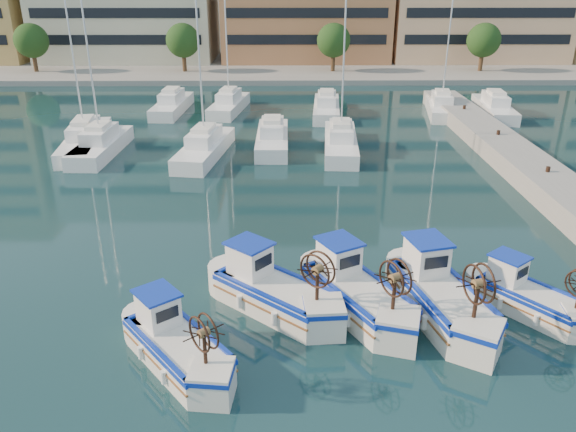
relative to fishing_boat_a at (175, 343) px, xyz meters
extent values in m
plane|color=#193C43|center=(5.57, 1.33, -0.75)|extent=(300.00, 300.00, 0.00)
cube|color=gray|center=(5.57, 68.33, -0.45)|extent=(180.00, 40.00, 0.60)
cylinder|color=#3F2B19|center=(-26.43, 54.83, 0.75)|extent=(0.50, 0.50, 3.00)
sphere|color=#24491A|center=(-26.43, 54.83, 3.45)|extent=(4.00, 4.00, 4.00)
cylinder|color=#3F2B19|center=(-8.43, 54.83, 0.75)|extent=(0.50, 0.50, 3.00)
sphere|color=#24491A|center=(-8.43, 54.83, 3.45)|extent=(4.00, 4.00, 4.00)
cylinder|color=#3F2B19|center=(9.57, 54.83, 0.75)|extent=(0.50, 0.50, 3.00)
sphere|color=#24491A|center=(9.57, 54.83, 3.45)|extent=(4.00, 4.00, 4.00)
cylinder|color=#3F2B19|center=(27.57, 54.83, 0.75)|extent=(0.50, 0.50, 3.00)
sphere|color=#24491A|center=(27.57, 54.83, 3.45)|extent=(4.00, 4.00, 4.00)
cube|color=white|center=(-10.76, 24.46, -0.25)|extent=(3.51, 10.53, 1.00)
cylinder|color=silver|center=(-10.76, 24.46, 5.25)|extent=(0.12, 0.12, 11.00)
cube|color=white|center=(-9.17, 22.89, -0.25)|extent=(2.55, 8.25, 1.00)
cylinder|color=silver|center=(-9.17, 22.89, 5.25)|extent=(0.12, 0.12, 11.00)
cube|color=white|center=(-1.89, 22.22, -0.25)|extent=(3.46, 8.88, 1.00)
cylinder|color=silver|center=(-1.89, 22.22, 5.25)|extent=(0.12, 0.12, 11.00)
cube|color=white|center=(2.70, 24.62, -0.25)|extent=(2.26, 8.50, 1.00)
cube|color=white|center=(7.55, 23.55, -0.25)|extent=(2.85, 9.26, 1.00)
cylinder|color=silver|center=(7.55, 23.55, 5.25)|extent=(0.12, 0.12, 11.00)
cube|color=white|center=(-6.55, 35.78, -0.25)|extent=(2.69, 8.73, 1.00)
cube|color=white|center=(-1.41, 35.81, -0.25)|extent=(3.38, 8.43, 1.00)
cylinder|color=silver|center=(-1.41, 35.81, 5.25)|extent=(0.12, 0.12, 11.00)
cube|color=white|center=(7.34, 34.55, -0.25)|extent=(2.88, 9.01, 1.00)
cube|color=white|center=(17.54, 34.52, -0.25)|extent=(3.44, 8.08, 1.00)
cylinder|color=silver|center=(17.54, 34.52, 5.25)|extent=(0.12, 0.12, 11.00)
cube|color=white|center=(22.22, 34.35, -0.25)|extent=(3.09, 8.99, 1.00)
cube|color=silver|center=(0.09, -0.11, -0.25)|extent=(3.90, 4.25, 1.01)
cube|color=#0C28A1|center=(0.09, -0.11, 0.14)|extent=(4.02, 4.38, 0.15)
cube|color=#1764B5|center=(0.09, -0.11, 0.08)|extent=(3.35, 3.69, 0.06)
cube|color=white|center=(-0.64, 0.80, 0.79)|extent=(1.62, 1.64, 1.06)
cube|color=#0C28A1|center=(-0.64, 0.80, 1.37)|extent=(1.82, 1.85, 0.08)
cylinder|color=#331E14|center=(1.18, -1.46, 0.82)|extent=(0.12, 0.12, 1.12)
cylinder|color=brown|center=(1.18, -1.46, 1.42)|extent=(0.41, 0.40, 0.27)
torus|color=#331E14|center=(1.07, -1.55, 1.42)|extent=(0.76, 0.92, 1.13)
torus|color=#331E14|center=(1.29, -1.37, 1.42)|extent=(0.76, 0.92, 1.13)
cube|color=silver|center=(3.17, 3.06, -0.19)|extent=(4.68, 4.43, 1.13)
cube|color=#0C28A1|center=(3.17, 3.06, 0.24)|extent=(4.82, 4.56, 0.17)
cube|color=#1764B5|center=(3.17, 3.06, 0.17)|extent=(4.06, 3.81, 0.06)
cube|color=white|center=(2.19, 3.91, 0.97)|extent=(1.83, 1.81, 1.18)
cube|color=#0C28A1|center=(2.19, 3.91, 1.61)|extent=(2.06, 2.04, 0.09)
cylinder|color=#331E14|center=(4.62, 1.79, 1.00)|extent=(0.13, 0.13, 1.25)
cylinder|color=brown|center=(4.62, 1.79, 1.66)|extent=(0.45, 0.46, 0.30)
torus|color=#331E14|center=(4.52, 1.66, 1.66)|extent=(1.00, 0.88, 1.26)
torus|color=#331E14|center=(4.73, 1.91, 1.66)|extent=(1.00, 0.88, 1.26)
cube|color=silver|center=(6.20, 2.87, -0.18)|extent=(3.91, 4.95, 1.14)
cube|color=#0C28A1|center=(6.20, 2.87, 0.25)|extent=(4.02, 5.09, 0.17)
cube|color=#1764B5|center=(6.20, 2.87, 0.18)|extent=(3.31, 4.34, 0.07)
cube|color=white|center=(5.57, 4.02, 0.98)|extent=(1.73, 1.81, 1.20)
cube|color=#0C28A1|center=(5.57, 4.02, 1.64)|extent=(1.95, 2.04, 0.09)
cylinder|color=#331E14|center=(7.14, 1.15, 1.02)|extent=(0.13, 0.13, 1.26)
cylinder|color=brown|center=(7.14, 1.15, 1.69)|extent=(0.45, 0.43, 0.30)
torus|color=#331E14|center=(7.00, 1.07, 1.69)|extent=(0.68, 1.15, 1.27)
torus|color=#331E14|center=(7.28, 1.23, 1.69)|extent=(0.68, 1.15, 1.27)
cube|color=silver|center=(9.19, 2.54, -0.16)|extent=(3.13, 5.13, 1.19)
cube|color=#0C28A1|center=(9.19, 2.54, 0.30)|extent=(3.22, 5.28, 0.18)
cube|color=#1764B5|center=(9.19, 2.54, 0.22)|extent=(2.58, 4.56, 0.07)
cube|color=white|center=(8.86, 3.86, 1.06)|extent=(1.57, 1.73, 1.25)
cube|color=#0C28A1|center=(8.86, 3.86, 1.75)|extent=(1.77, 1.94, 0.09)
cylinder|color=#331E14|center=(9.68, 0.55, 1.10)|extent=(0.14, 0.14, 1.32)
cylinder|color=brown|center=(9.68, 0.55, 1.80)|extent=(0.43, 0.40, 0.32)
torus|color=#331E14|center=(9.51, 0.51, 1.80)|extent=(0.40, 1.31, 1.33)
torus|color=#331E14|center=(9.84, 0.59, 1.80)|extent=(0.40, 1.31, 1.33)
cube|color=silver|center=(12.57, 2.75, -0.29)|extent=(3.55, 3.89, 0.93)
cube|color=#0C28A1|center=(12.57, 2.75, 0.06)|extent=(3.66, 4.00, 0.14)
cube|color=#1764B5|center=(12.57, 2.75, 0.00)|extent=(3.05, 3.38, 0.05)
cube|color=white|center=(11.91, 3.58, 0.66)|extent=(1.47, 1.50, 0.97)
cube|color=#0C28A1|center=(11.91, 3.58, 1.19)|extent=(1.66, 1.69, 0.07)
camera|label=1|loc=(3.47, -14.86, 10.88)|focal=35.00mm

